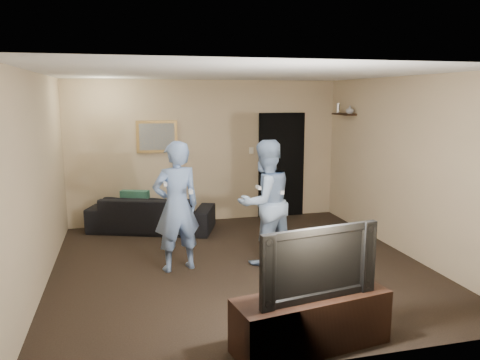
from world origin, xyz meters
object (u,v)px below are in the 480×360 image
object	(u,v)px
sofa	(152,213)
television	(313,260)
wii_player_left	(176,206)
wii_player_right	(265,202)
tv_console	(311,322)

from	to	relation	value
sofa	television	size ratio (longest dim) A/B	1.80
sofa	television	xyz separation A→B (m)	(1.18, -4.27, 0.54)
television	sofa	bearing A→B (deg)	95.96
wii_player_left	wii_player_right	distance (m)	1.22
sofa	tv_console	size ratio (longest dim) A/B	1.43
television	wii_player_right	size ratio (longest dim) A/B	0.68
sofa	wii_player_right	xyz separation A→B (m)	(1.43, -2.00, 0.56)
wii_player_right	tv_console	bearing A→B (deg)	-96.25
sofa	tv_console	bearing A→B (deg)	125.70
sofa	tv_console	xyz separation A→B (m)	(1.18, -4.27, -0.06)
tv_console	wii_player_right	world-z (taller)	wii_player_right
sofa	wii_player_left	bearing A→B (deg)	116.41
sofa	television	world-z (taller)	television
tv_console	wii_player_right	bearing A→B (deg)	74.24
wii_player_left	wii_player_right	xyz separation A→B (m)	(1.22, -0.02, -0.01)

